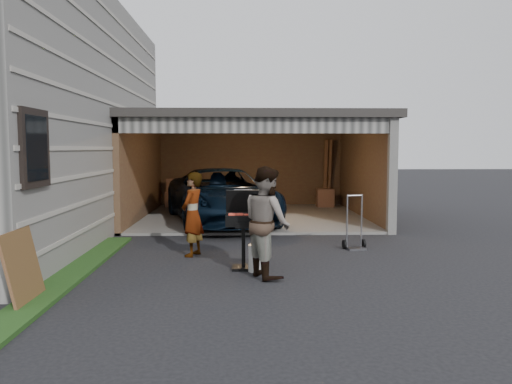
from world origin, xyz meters
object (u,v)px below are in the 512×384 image
(bbq_grill, at_px, (243,223))
(minivan, at_px, (221,198))
(man, at_px, (267,222))
(plywood_panel, at_px, (23,267))
(woman, at_px, (193,214))
(propane_tank, at_px, (257,258))
(hand_truck, at_px, (355,239))

(bbq_grill, bearing_deg, minivan, 96.53)
(man, xyz_separation_m, plywood_panel, (-3.20, -1.31, -0.38))
(woman, bearing_deg, plywood_panel, -13.79)
(propane_tank, height_order, hand_truck, hand_truck)
(woman, bearing_deg, minivan, -165.53)
(woman, distance_m, hand_truck, 3.26)
(minivan, bearing_deg, bbq_grill, -97.63)
(man, xyz_separation_m, bbq_grill, (-0.36, 0.51, -0.09))
(minivan, height_order, propane_tank, minivan)
(propane_tank, distance_m, plywood_panel, 3.47)
(minivan, distance_m, man, 5.47)
(bbq_grill, relative_size, hand_truck, 1.19)
(minivan, relative_size, plywood_panel, 5.23)
(minivan, xyz_separation_m, propane_tank, (0.78, -5.07, -0.49))
(minivan, xyz_separation_m, plywood_panel, (-2.28, -6.70, -0.23))
(minivan, xyz_separation_m, bbq_grill, (0.56, -4.88, 0.07))
(hand_truck, bearing_deg, bbq_grill, -153.72)
(propane_tank, xyz_separation_m, plywood_panel, (-3.06, -1.63, 0.26))
(bbq_grill, distance_m, hand_truck, 2.77)
(plywood_panel, bearing_deg, hand_truck, 33.67)
(minivan, relative_size, woman, 3.25)
(man, bearing_deg, woman, 17.06)
(woman, xyz_separation_m, propane_tank, (1.16, -1.21, -0.56))
(propane_tank, bearing_deg, man, -66.24)
(plywood_panel, distance_m, hand_truck, 6.09)
(minivan, distance_m, plywood_panel, 7.08)
(woman, xyz_separation_m, plywood_panel, (-1.90, -2.83, -0.30))
(propane_tank, relative_size, hand_truck, 0.40)
(man, bearing_deg, minivan, -13.65)
(propane_tank, relative_size, plywood_panel, 0.45)
(man, bearing_deg, bbq_grill, 11.91)
(man, relative_size, bbq_grill, 1.33)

